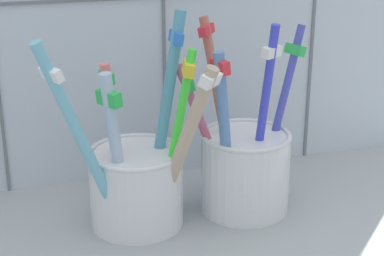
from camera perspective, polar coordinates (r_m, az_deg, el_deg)
counter_slab at (r=58.66cm, az=0.28°, el=-9.07°), size 64.00×22.00×2.00cm
toothbrush_cup_left at (r=55.72cm, az=-4.90°, el=-4.45°), size 14.30×10.41×18.83cm
toothbrush_cup_right at (r=58.48cm, az=4.69°, el=-3.29°), size 12.40×8.26×17.80cm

